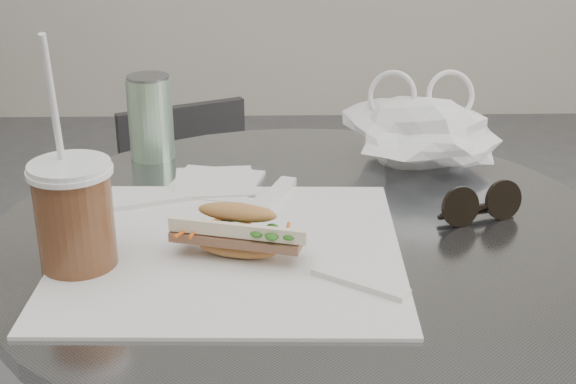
{
  "coord_description": "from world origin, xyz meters",
  "views": [
    {
      "loc": [
        -0.04,
        -0.67,
        1.16
      ],
      "look_at": [
        -0.02,
        0.2,
        0.79
      ],
      "focal_mm": 50.0,
      "sensor_mm": 36.0,
      "label": 1
    }
  ],
  "objects_px": {
    "chair_far": "(210,287)",
    "banh_mi": "(238,232)",
    "iced_coffee": "(74,214)",
    "sunglasses": "(481,206)",
    "drink_can": "(151,117)"
  },
  "relations": [
    {
      "from": "chair_far",
      "to": "banh_mi",
      "type": "height_order",
      "value": "banh_mi"
    },
    {
      "from": "iced_coffee",
      "to": "chair_far",
      "type": "bearing_deg",
      "value": 84.15
    },
    {
      "from": "banh_mi",
      "to": "iced_coffee",
      "type": "bearing_deg",
      "value": -159.51
    },
    {
      "from": "chair_far",
      "to": "sunglasses",
      "type": "xyz_separation_m",
      "value": [
        0.39,
        -0.62,
        0.46
      ]
    },
    {
      "from": "banh_mi",
      "to": "drink_can",
      "type": "distance_m",
      "value": 0.35
    },
    {
      "from": "sunglasses",
      "to": "drink_can",
      "type": "bearing_deg",
      "value": 132.24
    },
    {
      "from": "chair_far",
      "to": "sunglasses",
      "type": "distance_m",
      "value": 0.86
    },
    {
      "from": "drink_can",
      "to": "sunglasses",
      "type": "bearing_deg",
      "value": -28.28
    },
    {
      "from": "iced_coffee",
      "to": "drink_can",
      "type": "relative_size",
      "value": 2.1
    },
    {
      "from": "banh_mi",
      "to": "drink_can",
      "type": "relative_size",
      "value": 1.54
    },
    {
      "from": "chair_far",
      "to": "sunglasses",
      "type": "relative_size",
      "value": 6.1
    },
    {
      "from": "chair_far",
      "to": "drink_can",
      "type": "xyz_separation_m",
      "value": [
        -0.04,
        -0.38,
        0.5
      ]
    },
    {
      "from": "chair_far",
      "to": "drink_can",
      "type": "distance_m",
      "value": 0.63
    },
    {
      "from": "banh_mi",
      "to": "iced_coffee",
      "type": "distance_m",
      "value": 0.17
    },
    {
      "from": "banh_mi",
      "to": "iced_coffee",
      "type": "xyz_separation_m",
      "value": [
        -0.17,
        -0.02,
        0.03
      ]
    }
  ]
}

